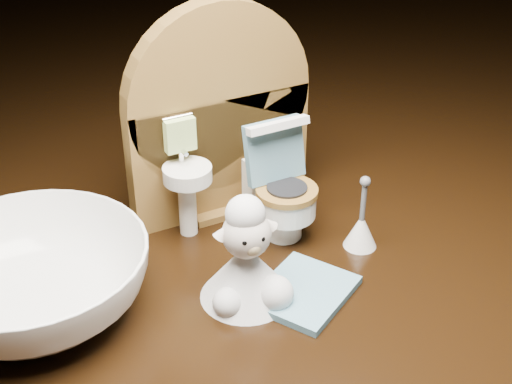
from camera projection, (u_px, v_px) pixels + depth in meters
backdrop_panel at (219, 125)px, 0.48m from camera, size 0.13×0.05×0.15m
toy_toilet at (279, 192)px, 0.47m from camera, size 0.04×0.05×0.08m
bath_mat at (304, 292)px, 0.43m from camera, size 0.08×0.07×0.00m
toilet_brush at (361, 228)px, 0.46m from camera, size 0.02×0.02×0.05m
plush_lamb at (247, 264)px, 0.41m from camera, size 0.06×0.06×0.07m
ceramic_bowl at (33, 280)px, 0.40m from camera, size 0.17×0.17×0.04m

